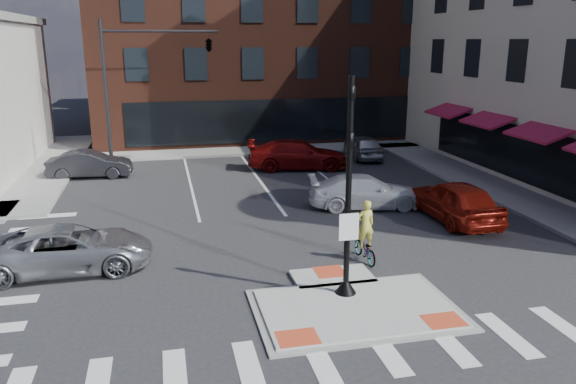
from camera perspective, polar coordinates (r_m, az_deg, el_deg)
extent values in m
plane|color=#28282B|center=(15.77, 6.32, -11.11)|extent=(120.00, 120.00, 0.00)
cube|color=gray|center=(15.33, 6.94, -11.81)|extent=(5.40, 3.60, 0.06)
cube|color=#A8A8A3|center=(15.32, 6.95, -11.71)|extent=(5.00, 3.20, 0.12)
cube|color=#A8A8A3|center=(17.12, 4.56, -8.64)|extent=(2.40, 1.40, 0.12)
cube|color=#D04424|center=(13.78, 0.99, -14.57)|extent=(1.00, 0.80, 0.01)
cube|color=#D04424|center=(15.05, 15.53, -12.45)|extent=(1.00, 0.80, 0.01)
cube|color=#D04424|center=(17.35, 4.27, -8.06)|extent=(0.90, 0.90, 0.01)
cube|color=gray|center=(34.58, -22.96, 2.50)|extent=(3.00, 20.00, 0.15)
cube|color=gray|center=(28.88, 20.27, 0.44)|extent=(3.00, 24.00, 0.15)
cube|color=gray|center=(36.81, -0.43, 4.42)|extent=(26.00, 3.00, 0.15)
cube|color=#4C2317|center=(45.98, -3.25, 15.85)|extent=(24.00, 18.00, 15.00)
cube|color=black|center=(37.49, -0.77, 7.29)|extent=(20.00, 0.12, 2.80)
cube|color=black|center=(29.21, 22.54, 3.65)|extent=(0.12, 16.00, 2.60)
cube|color=#B61844|center=(28.59, 21.66, 6.27)|extent=(1.46, 3.00, 0.58)
cube|color=#B61844|center=(33.66, 15.93, 7.95)|extent=(1.46, 3.00, 0.58)
cube|color=slate|center=(65.34, -12.51, 13.14)|extent=(10.00, 12.00, 10.00)
cube|color=brown|center=(68.71, -1.34, 14.40)|extent=(12.00, 12.00, 12.00)
cone|color=black|center=(15.96, 5.88, -9.39)|extent=(0.60, 0.60, 0.45)
cylinder|color=black|center=(15.00, 6.18, 0.58)|extent=(0.16, 0.16, 5.80)
cube|color=white|center=(15.21, 6.20, -3.55)|extent=(0.55, 0.04, 0.75)
imported|color=black|center=(14.62, 6.41, 8.57)|extent=(0.18, 0.22, 1.10)
imported|color=black|center=(14.80, 6.27, 3.95)|extent=(0.18, 0.22, 1.10)
cylinder|color=black|center=(31.57, -17.98, 9.09)|extent=(0.20, 0.20, 8.00)
cylinder|color=black|center=(31.31, -12.83, 15.64)|extent=(6.00, 0.14, 0.14)
imported|color=black|center=(31.43, -8.05, 14.76)|extent=(0.48, 2.24, 0.90)
imported|color=#A2A4A9|center=(18.76, -21.41, -5.38)|extent=(5.14, 2.46, 1.41)
imported|color=#9A1A0E|center=(23.15, 16.61, -0.82)|extent=(2.06, 4.90, 1.66)
imported|color=white|center=(24.20, 7.83, 0.05)|extent=(5.05, 2.68, 1.39)
imported|color=#242328|center=(31.01, -19.49, 2.67)|extent=(4.32, 1.71, 1.40)
imported|color=#A2A3A9|center=(34.37, 7.66, 4.60)|extent=(2.03, 4.33, 1.43)
imported|color=maroon|center=(31.23, 1.00, 3.83)|extent=(5.83, 3.12, 1.61)
imported|color=#3F3F44|center=(18.48, 7.78, -5.71)|extent=(0.65, 1.61, 0.83)
imported|color=#CCCB48|center=(18.20, 7.88, -3.26)|extent=(0.60, 0.42, 1.59)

